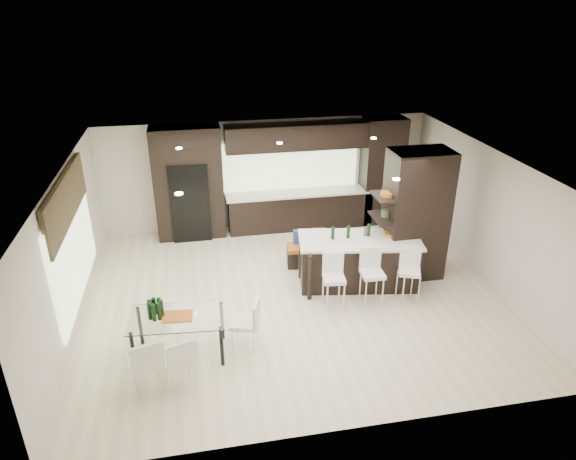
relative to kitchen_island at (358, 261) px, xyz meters
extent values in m
plane|color=beige|center=(-1.38, -0.22, -0.50)|extent=(8.00, 8.00, 0.00)
cube|color=silver|center=(-1.38, 3.28, 0.85)|extent=(8.00, 0.02, 2.70)
cube|color=silver|center=(-5.38, -0.22, 0.85)|extent=(0.02, 7.00, 2.70)
cube|color=silver|center=(2.62, -0.22, 0.85)|extent=(0.02, 7.00, 2.70)
cube|color=white|center=(-1.38, -0.22, 2.20)|extent=(8.00, 7.00, 0.02)
cube|color=#B2D199|center=(-5.34, -0.02, 0.85)|extent=(0.04, 3.20, 1.90)
cube|color=#B2D199|center=(-0.78, 3.24, 1.05)|extent=(3.40, 0.04, 1.20)
cube|color=brown|center=(-5.31, -0.02, 1.75)|extent=(0.08, 3.00, 0.80)
cube|color=white|center=(-1.38, 0.03, 2.18)|extent=(4.00, 3.00, 0.02)
cube|color=black|center=(-0.88, 2.95, 0.85)|extent=(6.80, 0.68, 2.70)
cube|color=black|center=(-3.28, 2.90, 0.45)|extent=(0.90, 0.68, 1.90)
cube|color=black|center=(1.22, 0.18, 0.85)|extent=(1.20, 0.80, 2.70)
cube|color=black|center=(0.00, 0.00, 0.00)|extent=(2.55, 1.41, 1.01)
cube|color=white|center=(-0.74, -0.82, -0.06)|extent=(0.44, 0.44, 0.89)
cube|color=white|center=(0.00, -0.82, -0.04)|extent=(0.42, 0.42, 0.93)
cube|color=white|center=(0.74, -0.82, -0.06)|extent=(0.51, 0.51, 0.89)
cube|color=black|center=(-0.69, 0.93, -0.27)|extent=(1.24, 0.60, 0.46)
cube|color=white|center=(-3.57, -1.65, -0.13)|extent=(1.60, 0.98, 0.74)
cube|color=white|center=(-3.57, -2.39, -0.08)|extent=(0.57, 0.57, 0.85)
cube|color=white|center=(-4.05, -2.40, -0.05)|extent=(0.59, 0.59, 0.90)
cube|color=white|center=(-2.50, -1.65, -0.08)|extent=(0.57, 0.57, 0.84)
camera|label=1|loc=(-3.12, -8.71, 5.00)|focal=32.00mm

